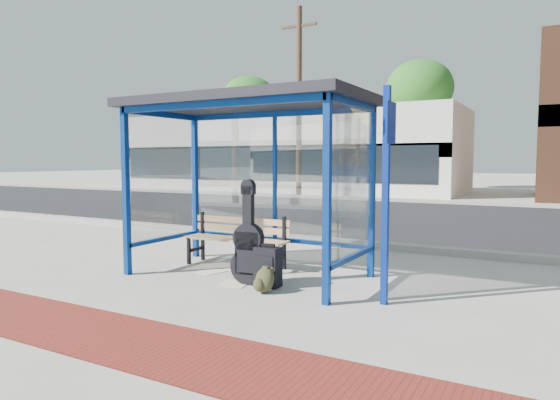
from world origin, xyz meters
The scene contains 19 objects.
ground centered at (0.00, 0.00, 0.00)m, with size 120.00×120.00×0.00m, color #B2ADA0.
brick_paver_strip centered at (0.00, -2.60, 0.01)m, with size 60.00×1.00×0.01m, color maroon.
curb_near centered at (0.00, 2.90, 0.06)m, with size 60.00×0.25×0.12m, color gray.
street_asphalt centered at (0.00, 8.00, 0.00)m, with size 60.00×10.00×0.00m, color black.
curb_far centered at (0.00, 13.10, 0.06)m, with size 60.00×0.25×0.12m, color gray.
far_sidewalk centered at (0.00, 15.00, 0.00)m, with size 60.00×4.00×0.01m, color #B2ADA0.
bus_shelter centered at (0.00, 0.07, 2.07)m, with size 3.30×1.80×2.42m.
storefront_white centered at (-9.00, 17.99, 2.00)m, with size 18.00×6.04×4.00m.
tree_left centered at (-14.00, 22.00, 5.45)m, with size 3.60×3.60×7.03m.
tree_mid centered at (-3.00, 22.00, 5.45)m, with size 3.60×3.60×7.03m.
utility_pole_west centered at (-6.00, 13.40, 4.11)m, with size 1.60×0.24×8.00m.
bench centered at (-0.48, 0.46, 0.44)m, with size 1.64×0.44×0.77m.
guitar_bag centered at (0.26, -0.39, 0.46)m, with size 0.47×0.20×1.26m.
suitcase centered at (0.55, -0.40, 0.25)m, with size 0.32×0.22×0.55m.
backpack centered at (0.65, -0.67, 0.15)m, with size 0.31×0.29×0.32m.
sign_post centered at (2.06, -0.43, 1.34)m, with size 0.09×0.30×2.38m.
newspaper_a centered at (-0.58, -0.06, 0.00)m, with size 0.38×0.30×0.01m, color white.
newspaper_b centered at (0.11, -0.49, 0.00)m, with size 0.42×0.33×0.01m, color white.
newspaper_c centered at (-0.35, 0.32, 0.00)m, with size 0.39×0.30×0.01m, color white.
Camera 1 is at (3.66, -5.70, 1.58)m, focal length 32.00 mm.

